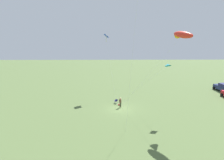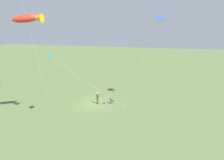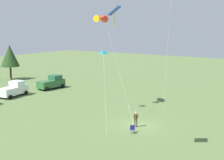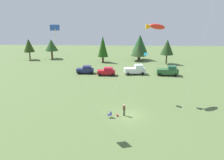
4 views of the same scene
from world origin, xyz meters
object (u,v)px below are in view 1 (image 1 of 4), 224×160
person_kite_flyer (120,102)px  car_navy_hatch (223,87)px  kite_large_fish (182,35)px  kite_diamond_blue (106,37)px  kite_delta_teal (167,65)px  backpack_on_grass (119,105)px  folding_chair (116,101)px

person_kite_flyer → car_navy_hatch: size_ratio=0.40×
person_kite_flyer → kite_large_fish: size_ratio=0.14×
car_navy_hatch → kite_diamond_blue: bearing=-91.5°
person_kite_flyer → kite_delta_teal: size_ratio=0.21×
person_kite_flyer → car_navy_hatch: 25.63m
backpack_on_grass → kite_large_fish: (5.79, 7.88, 11.85)m
person_kite_flyer → kite_diamond_blue: bearing=-24.6°
folding_chair → kite_large_fish: 15.75m
kite_diamond_blue → folding_chair: bearing=16.2°
kite_diamond_blue → kite_delta_teal: 15.13m
person_kite_flyer → kite_large_fish: (4.85, 7.71, 10.94)m
kite_large_fish → kite_delta_teal: kite_large_fish is taller
folding_chair → kite_diamond_blue: (-6.24, -1.81, 11.41)m
car_navy_hatch → kite_diamond_blue: size_ratio=0.34×
kite_diamond_blue → kite_delta_teal: bearing=38.4°
person_kite_flyer → folding_chair: person_kite_flyer is taller
car_navy_hatch → kite_delta_teal: kite_delta_teal is taller
backpack_on_grass → folding_chair: bearing=-153.9°
kite_large_fish → kite_diamond_blue: kite_large_fish is taller
backpack_on_grass → kite_diamond_blue: size_ratio=0.03×
folding_chair → car_navy_hatch: 25.62m
kite_large_fish → kite_diamond_blue: (-13.03, -10.18, -0.07)m
backpack_on_grass → person_kite_flyer: bearing=10.4°
backpack_on_grass → kite_delta_teal: size_ratio=0.04×
folding_chair → kite_diamond_blue: 13.13m
person_kite_flyer → car_navy_hatch: car_navy_hatch is taller
person_kite_flyer → car_navy_hatch: (-9.39, 23.85, -0.07)m
person_kite_flyer → kite_large_fish: bearing=-163.6°
kite_diamond_blue → kite_large_fish: bearing=38.0°
backpack_on_grass → kite_diamond_blue: 14.02m
folding_chair → kite_large_fish: bearing=-153.7°
car_navy_hatch → folding_chair: bearing=-77.2°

